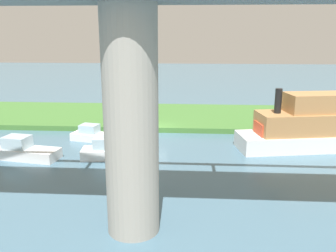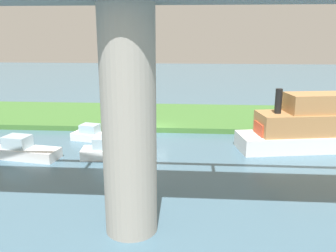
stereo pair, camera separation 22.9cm
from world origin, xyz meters
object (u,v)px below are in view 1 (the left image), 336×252
Objects in this scene: bridge_pylon at (131,125)px; motorboat_red at (112,150)px; skiff_small at (303,127)px; houseboat_blue at (24,151)px; mooring_post at (142,118)px; person_on_bank at (109,115)px; pontoon_yellow at (94,135)px.

motorboat_red is at bearing -72.09° from bridge_pylon.
houseboat_blue is at bearing 9.94° from skiff_small.
person_on_bank is at bearing -8.22° from mooring_post.
person_on_bank reaches higher than motorboat_red.
skiff_small is 2.27× the size of pontoon_yellow.
pontoon_yellow is at bearing -129.78° from houseboat_blue.
bridge_pylon reaches higher than skiff_small.
motorboat_red is 6.77m from houseboat_blue.
skiff_small reaches higher than houseboat_blue.
person_on_bank is 9.96m from motorboat_red.
bridge_pylon is at bearing 96.61° from mooring_post.
skiff_small is at bearing 176.44° from pontoon_yellow.
mooring_post is 0.10× the size of skiff_small.
houseboat_blue is (4.13, 4.96, 0.10)m from pontoon_yellow.
mooring_post is (-3.47, 0.50, -0.16)m from person_on_bank.
person_on_bank is at bearing -113.07° from houseboat_blue.
motorboat_red is at bearing 120.64° from pontoon_yellow.
mooring_post reaches higher than pontoon_yellow.
bridge_pylon is at bearing 48.51° from skiff_small.
bridge_pylon reaches higher than pontoon_yellow.
person_on_bank is 1.28× the size of mooring_post.
person_on_bank is 11.08m from houseboat_blue.
mooring_post is 0.20× the size of houseboat_blue.
mooring_post is at bearing -96.56° from motorboat_red.
pontoon_yellow is at bearing -3.56° from skiff_small.
pontoon_yellow is at bearing -59.36° from motorboat_red.
motorboat_red is at bearing 83.44° from mooring_post.
person_on_bank reaches higher than pontoon_yellow.
motorboat_red is (-2.42, 9.65, -0.61)m from person_on_bank.
mooring_post is 15.36m from skiff_small.
skiff_small is at bearing -131.49° from bridge_pylon.
person_on_bank is 0.26× the size of houseboat_blue.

